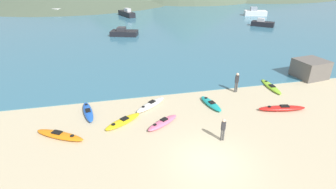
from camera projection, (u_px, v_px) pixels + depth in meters
ground_plane at (209, 161)px, 14.31m from camera, size 400.00×400.00×0.00m
bay_water at (131, 20)px, 52.57m from camera, size 160.00×70.00×0.06m
kayak_on_sand_0 at (60, 135)px, 16.27m from camera, size 3.27×2.36×0.37m
kayak_on_sand_1 at (151, 105)px, 19.86m from camera, size 2.74×2.42×0.40m
kayak_on_sand_2 at (282, 108)px, 19.36m from camera, size 3.58×1.27×0.39m
kayak_on_sand_3 at (211, 104)px, 20.06m from camera, size 1.18×2.75×0.36m
kayak_on_sand_4 at (163, 123)px, 17.55m from camera, size 2.57×2.05×0.41m
kayak_on_sand_5 at (123, 121)px, 17.80m from camera, size 2.81×2.31×0.31m
kayak_on_sand_6 at (271, 86)px, 23.03m from camera, size 0.91×3.29×0.29m
kayak_on_sand_7 at (88, 112)px, 18.88m from camera, size 1.13×3.12×0.41m
person_near_foreground at (223, 128)px, 15.69m from camera, size 0.31×0.23×1.51m
person_near_waterline at (237, 81)px, 21.86m from camera, size 0.35×0.28×1.73m
moored_boat_0 at (53, 10)px, 60.96m from camera, size 4.18×3.67×1.02m
moored_boat_1 at (255, 13)px, 57.09m from camera, size 5.07×3.55×1.81m
moored_boat_2 at (262, 23)px, 46.80m from camera, size 3.94×3.71×1.40m
moored_boat_3 at (124, 33)px, 40.38m from camera, size 4.49×3.30×1.27m
moored_boat_4 at (127, 13)px, 56.33m from camera, size 3.33×5.81×1.71m
shoreline_rock at (310, 69)px, 24.95m from camera, size 2.98×2.80×1.73m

